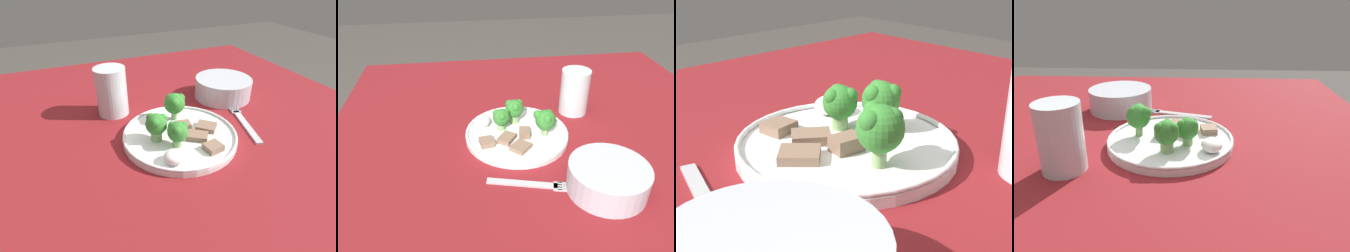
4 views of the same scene
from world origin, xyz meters
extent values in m
cube|color=maroon|center=(0.00, 0.00, 0.74)|extent=(1.06, 1.04, 0.03)
cylinder|color=brown|center=(-0.47, -0.46, 0.36)|extent=(0.06, 0.06, 0.72)
cylinder|color=white|center=(-0.01, -0.06, 0.76)|extent=(0.24, 0.24, 0.01)
torus|color=white|center=(-0.01, -0.06, 0.77)|extent=(0.24, 0.24, 0.01)
cube|color=#B2B2B7|center=(0.16, -0.08, 0.75)|extent=(0.05, 0.14, 0.00)
cube|color=#B2B2B7|center=(0.17, -0.01, 0.75)|extent=(0.03, 0.02, 0.00)
cylinder|color=#7FA866|center=(0.01, 0.00, 0.77)|extent=(0.01, 0.01, 0.02)
sphere|color=#337F2D|center=(0.01, 0.00, 0.80)|extent=(0.05, 0.05, 0.05)
sphere|color=#337F2D|center=(0.02, 0.00, 0.81)|extent=(0.02, 0.02, 0.02)
sphere|color=#337F2D|center=(0.00, 0.01, 0.81)|extent=(0.02, 0.02, 0.02)
sphere|color=#337F2D|center=(0.00, -0.02, 0.81)|extent=(0.02, 0.02, 0.02)
cylinder|color=#7FA866|center=(-0.06, -0.06, 0.77)|extent=(0.02, 0.02, 0.02)
sphere|color=#337F2D|center=(-0.06, -0.06, 0.80)|extent=(0.04, 0.04, 0.04)
sphere|color=#337F2D|center=(-0.05, -0.06, 0.81)|extent=(0.02, 0.02, 0.02)
sphere|color=#337F2D|center=(-0.07, -0.05, 0.81)|extent=(0.02, 0.02, 0.02)
sphere|color=#337F2D|center=(-0.07, -0.07, 0.81)|extent=(0.02, 0.02, 0.02)
cylinder|color=#7FA866|center=(-0.03, -0.10, 0.77)|extent=(0.02, 0.02, 0.02)
sphere|color=#337F2D|center=(-0.03, -0.10, 0.79)|extent=(0.04, 0.04, 0.04)
sphere|color=#337F2D|center=(-0.02, -0.10, 0.80)|extent=(0.02, 0.02, 0.02)
sphere|color=#337F2D|center=(-0.04, -0.09, 0.80)|extent=(0.02, 0.02, 0.02)
sphere|color=#337F2D|center=(-0.04, -0.11, 0.80)|extent=(0.02, 0.02, 0.02)
cube|color=#846651|center=(0.02, -0.09, 0.77)|extent=(0.05, 0.05, 0.01)
cube|color=#846651|center=(0.01, -0.05, 0.77)|extent=(0.04, 0.03, 0.02)
cube|color=#846651|center=(0.06, -0.07, 0.77)|extent=(0.06, 0.05, 0.01)
cube|color=#846651|center=(0.03, -0.14, 0.77)|extent=(0.04, 0.04, 0.01)
ellipsoid|color=white|center=(-0.06, -0.14, 0.77)|extent=(0.04, 0.04, 0.02)
camera|label=1|loc=(-0.22, -0.48, 1.08)|focal=28.00mm
camera|label=2|loc=(0.63, -0.18, 1.19)|focal=35.00mm
camera|label=3|loc=(0.32, 0.28, 0.98)|focal=50.00mm
camera|label=4|loc=(-0.58, -0.12, 1.03)|focal=35.00mm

